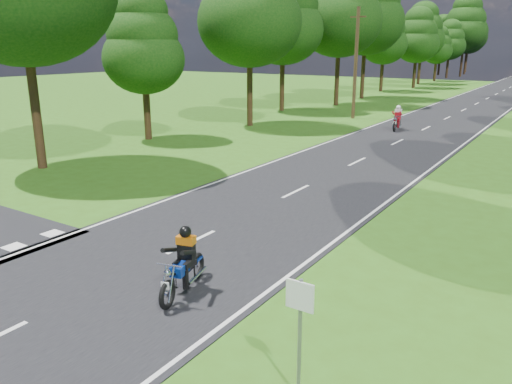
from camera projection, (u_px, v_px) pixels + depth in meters
The scene contains 7 objects.
ground at pixel (139, 268), 12.19m from camera, with size 160.00×160.00×0.00m, color #315C15.
main_road at pixel (487, 98), 52.44m from camera, with size 7.00×140.00×0.02m, color black.
road_markings at pixel (483, 100), 51.00m from camera, with size 7.40×140.00×0.01m.
telegraph_pole at pixel (356, 63), 36.74m from camera, with size 1.20×0.26×8.00m.
road_sign at pixel (300, 320), 7.32m from camera, with size 0.45×0.07×2.00m.
rider_near_blue at pixel (182, 261), 10.76m from camera, with size 0.59×1.78×1.48m, color #0D3097, non-canonical shape.
rider_far_red at pixel (397, 118), 32.22m from camera, with size 0.64×1.91×1.59m, color maroon, non-canonical shape.
Camera 1 is at (8.50, -7.81, 5.20)m, focal length 35.00 mm.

